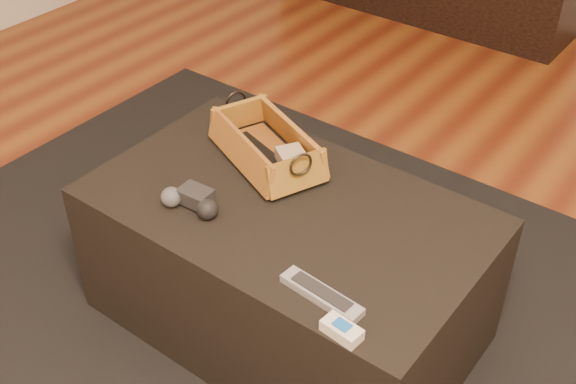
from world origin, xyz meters
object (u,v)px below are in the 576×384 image
Objects in this scene: silver_remote at (322,295)px; ottoman at (287,266)px; tv_remote at (259,152)px; wicker_basket at (267,147)px; game_controller at (192,200)px; cream_gadget at (342,330)px.

ottoman is at bearing 140.18° from silver_remote.
tv_remote is 0.03m from wicker_basket.
game_controller reaches higher than silver_remote.
wicker_basket is 0.28m from game_controller.
silver_remote is (0.26, -0.21, 0.22)m from ottoman.
wicker_basket is 0.64m from cream_gadget.
game_controller is 0.54m from cream_gadget.
wicker_basket reaches higher than ottoman.
wicker_basket is 4.50× the size of cream_gadget.
wicker_basket is at bearing 141.05° from silver_remote.
cream_gadget reaches higher than ottoman.
tv_remote is 0.27m from game_controller.
ottoman is 4.92× the size of silver_remote.
tv_remote is 0.55m from silver_remote.
game_controller is (-0.18, -0.15, 0.24)m from ottoman.
tv_remote is at bearing 147.16° from ottoman.
cream_gadget is (0.52, -0.12, -0.01)m from game_controller.
game_controller is at bearing 167.14° from cream_gadget.
silver_remote is 2.30× the size of cream_gadget.
game_controller is (-0.02, -0.28, -0.02)m from wicker_basket.
tv_remote reaches higher than cream_gadget.
tv_remote is 1.15× the size of game_controller.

